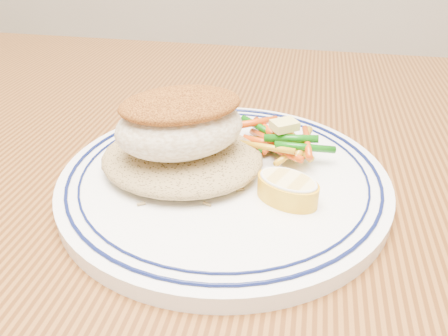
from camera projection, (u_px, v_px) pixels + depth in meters
dining_table at (187, 249)px, 0.48m from camera, size 1.50×0.90×0.75m
plate at (224, 178)px, 0.40m from camera, size 0.30×0.30×0.02m
rice_pilaf at (182, 155)px, 0.40m from camera, size 0.15×0.13×0.03m
fish_fillet at (180, 122)px, 0.37m from camera, size 0.14×0.12×0.06m
vegetable_pile at (279, 140)px, 0.42m from camera, size 0.10×0.09×0.03m
butter_pat at (284, 125)px, 0.41m from camera, size 0.03×0.03×0.01m
lemon_wedge at (288, 188)px, 0.36m from camera, size 0.07×0.07×0.02m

